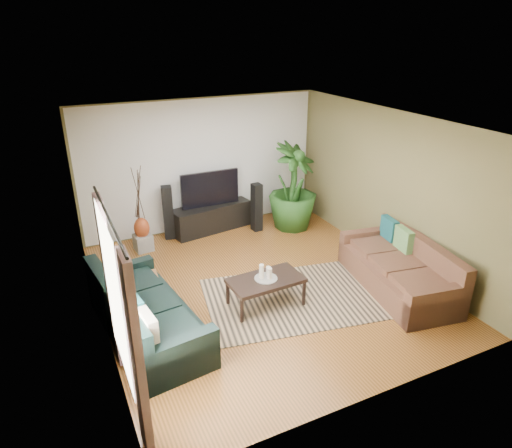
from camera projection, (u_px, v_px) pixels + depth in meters
floor at (261, 286)px, 7.55m from camera, size 5.50×5.50×0.00m
ceiling at (262, 123)px, 6.47m from camera, size 5.50×5.50×0.00m
wall_back at (202, 165)px, 9.29m from camera, size 5.00×0.00×5.00m
wall_front at (378, 300)px, 4.74m from camera, size 5.00×0.00×5.00m
wall_left at (92, 241)px, 6.03m from camera, size 0.00×5.50×5.50m
wall_right at (389, 188)px, 8.00m from camera, size 0.00×5.50×5.50m
backwall_panel at (202, 165)px, 9.28m from camera, size 4.90×0.00×4.90m
window_pane at (114, 298)px, 4.69m from camera, size 0.00×1.80×1.80m
curtain_near at (137, 360)px, 4.19m from camera, size 0.08×0.35×2.20m
curtain_far at (110, 283)px, 5.43m from camera, size 0.08×0.35×2.20m
curtain_rod at (108, 216)px, 4.35m from camera, size 0.03×1.90×0.03m
sofa_left at (147, 308)px, 6.23m from camera, size 1.30×2.45×0.85m
sofa_right at (398, 265)px, 7.34m from camera, size 1.35×2.36×0.85m
area_rug at (290, 298)px, 7.21m from camera, size 2.90×2.29×0.01m
coffee_table at (266, 292)px, 6.98m from camera, size 1.15×0.66×0.46m
candle_tray at (266, 278)px, 6.88m from camera, size 0.35×0.35×0.02m
candle_tall at (261, 271)px, 6.83m from camera, size 0.07×0.07×0.22m
candle_mid at (270, 273)px, 6.83m from camera, size 0.07×0.07×0.17m
candle_short at (268, 271)px, 6.93m from camera, size 0.07×0.07×0.14m
tv_stand at (211, 218)px, 9.53m from camera, size 1.72×0.76×0.55m
television at (210, 189)px, 9.28m from camera, size 1.22×0.07×0.72m
speaker_left at (168, 213)px, 9.07m from camera, size 0.23×0.25×1.09m
speaker_right at (257, 207)px, 9.43m from camera, size 0.20×0.22×1.02m
potted_plant at (293, 187)px, 9.42m from camera, size 1.40×1.40×1.80m
plant_pot at (292, 221)px, 9.73m from camera, size 0.33×0.33×0.26m
pedestal at (143, 242)px, 8.71m from camera, size 0.35×0.35×0.32m
vase at (142, 228)px, 8.59m from camera, size 0.29×0.29×0.41m
side_table at (145, 291)px, 6.97m from camera, size 0.48×0.48×0.47m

